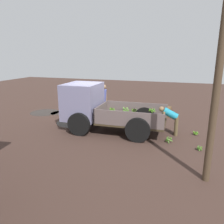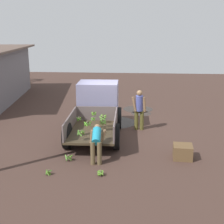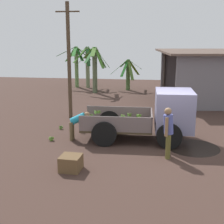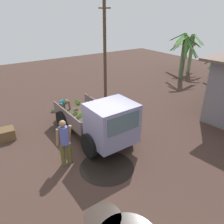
{
  "view_description": "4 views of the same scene",
  "coord_description": "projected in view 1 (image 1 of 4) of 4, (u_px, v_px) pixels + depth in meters",
  "views": [
    {
      "loc": [
        -3.93,
        9.08,
        3.24
      ],
      "look_at": [
        -1.36,
        1.44,
        1.1
      ],
      "focal_mm": 35.0,
      "sensor_mm": 36.0,
      "label": 1
    },
    {
      "loc": [
        -12.96,
        -1.13,
        4.25
      ],
      "look_at": [
        -1.43,
        -0.17,
        1.16
      ],
      "focal_mm": 50.0,
      "sensor_mm": 36.0,
      "label": 2
    },
    {
      "loc": [
        -0.52,
        -11.44,
        4.09
      ],
      "look_at": [
        -2.06,
        -0.11,
        1.27
      ],
      "focal_mm": 50.0,
      "sensor_mm": 36.0,
      "label": 3
    },
    {
      "loc": [
        6.28,
        -3.44,
        5.15
      ],
      "look_at": [
        -0.75,
        1.29,
        1.12
      ],
      "focal_mm": 35.0,
      "sensor_mm": 36.0,
      "label": 4
    }
  ],
  "objects": [
    {
      "name": "person_worker_loading",
      "position": [
        171.0,
        118.0,
        8.95
      ],
      "size": [
        0.82,
        0.58,
        1.17
      ],
      "rotation": [
        0.0,
        0.0,
        0.05
      ],
      "color": "brown",
      "rests_on": "ground"
    },
    {
      "name": "mud_patch_2",
      "position": [
        77.0,
        122.0,
        10.79
      ],
      "size": [
        1.95,
        1.95,
        0.01
      ],
      "primitive_type": "cylinder",
      "color": "black",
      "rests_on": "ground"
    },
    {
      "name": "banana_bunch_on_ground_0",
      "position": [
        200.0,
        148.0,
        7.56
      ],
      "size": [
        0.19,
        0.2,
        0.17
      ],
      "color": "brown",
      "rests_on": "ground"
    },
    {
      "name": "utility_pole",
      "position": [
        219.0,
        70.0,
        5.07
      ],
      "size": [
        1.15,
        0.18,
        5.62
      ],
      "color": "#4A3828",
      "rests_on": "ground"
    },
    {
      "name": "mud_patch_0",
      "position": [
        45.0,
        112.0,
        12.54
      ],
      "size": [
        1.62,
        1.62,
        0.01
      ],
      "primitive_type": "cylinder",
      "color": "black",
      "rests_on": "ground"
    },
    {
      "name": "banana_bunch_on_ground_1",
      "position": [
        196.0,
        133.0,
        9.02
      ],
      "size": [
        0.23,
        0.21,
        0.17
      ],
      "color": "brown",
      "rests_on": "ground"
    },
    {
      "name": "ground",
      "position": [
        94.0,
        125.0,
        10.36
      ],
      "size": [
        36.0,
        36.0,
        0.0
      ],
      "primitive_type": "plane",
      "color": "#422E27"
    },
    {
      "name": "banana_bunch_on_ground_2",
      "position": [
        169.0,
        139.0,
        8.23
      ],
      "size": [
        0.27,
        0.27,
        0.23
      ],
      "color": "brown",
      "rests_on": "ground"
    },
    {
      "name": "mud_patch_1",
      "position": [
        60.0,
        113.0,
        12.41
      ],
      "size": [
        1.04,
        1.04,
        0.01
      ],
      "primitive_type": "cylinder",
      "color": "black",
      "rests_on": "ground"
    },
    {
      "name": "cargo_truck",
      "position": [
        93.0,
        106.0,
        9.51
      ],
      "size": [
        4.38,
        2.13,
        2.02
      ],
      "rotation": [
        0.0,
        0.0,
        0.03
      ],
      "color": "#3D3120",
      "rests_on": "ground"
    },
    {
      "name": "person_foreground_visitor",
      "position": [
        103.0,
        100.0,
        11.23
      ],
      "size": [
        0.38,
        0.64,
        1.75
      ],
      "rotation": [
        0.0,
        0.0,
        3.06
      ],
      "color": "brown",
      "rests_on": "ground"
    },
    {
      "name": "wooden_crate_0",
      "position": [
        165.0,
        111.0,
        11.84
      ],
      "size": [
        0.68,
        0.68,
        0.47
      ],
      "primitive_type": "cube",
      "rotation": [
        0.0,
        0.0,
        4.64
      ],
      "color": "brown",
      "rests_on": "ground"
    }
  ]
}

